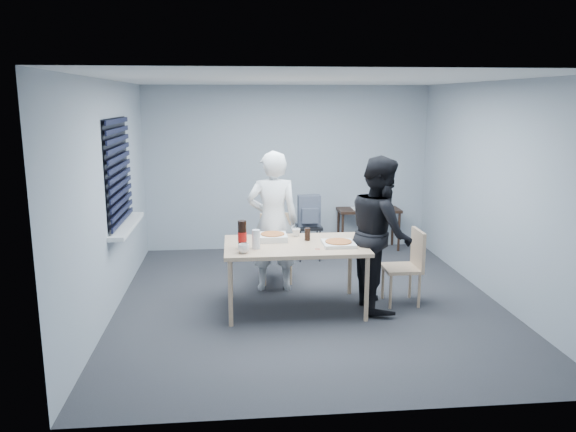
{
  "coord_description": "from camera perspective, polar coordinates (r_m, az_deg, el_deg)",
  "views": [
    {
      "loc": [
        -0.87,
        -6.37,
        2.39
      ],
      "look_at": [
        -0.23,
        0.1,
        1.03
      ],
      "focal_mm": 35.0,
      "sensor_mm": 36.0,
      "label": 1
    }
  ],
  "objects": [
    {
      "name": "chair_right",
      "position": [
        6.77,
        12.17,
        -4.53
      ],
      "size": [
        0.42,
        0.42,
        0.89
      ],
      "color": "tan",
      "rests_on": "ground"
    },
    {
      "name": "pizza_box_b",
      "position": [
        6.33,
        5.15,
        -2.77
      ],
      "size": [
        0.35,
        0.35,
        0.05
      ],
      "rotation": [
        0.0,
        0.0,
        0.18
      ],
      "color": "white",
      "rests_on": "dining_table"
    },
    {
      "name": "room",
      "position": [
        6.97,
        -16.59,
        3.51
      ],
      "size": [
        5.0,
        5.0,
        5.0
      ],
      "color": "#2B2C30",
      "rests_on": "ground"
    },
    {
      "name": "black_box",
      "position": [
        9.13,
        9.57,
        0.92
      ],
      "size": [
        0.14,
        0.11,
        0.06
      ],
      "primitive_type": "cube",
      "rotation": [
        0.0,
        0.0,
        -0.15
      ],
      "color": "black",
      "rests_on": "side_table"
    },
    {
      "name": "stool",
      "position": [
        8.46,
        2.14,
        -1.72
      ],
      "size": [
        0.37,
        0.37,
        0.52
      ],
      "color": "black",
      "rests_on": "ground"
    },
    {
      "name": "papers",
      "position": [
        9.08,
        7.25,
        0.77
      ],
      "size": [
        0.25,
        0.33,
        0.01
      ],
      "primitive_type": "cube",
      "rotation": [
        0.0,
        0.0,
        0.09
      ],
      "color": "white",
      "rests_on": "side_table"
    },
    {
      "name": "pizza_box_a",
      "position": [
        6.53,
        -1.57,
        -2.13
      ],
      "size": [
        0.32,
        0.32,
        0.08
      ],
      "rotation": [
        0.0,
        0.0,
        -0.2
      ],
      "color": "white",
      "rests_on": "dining_table"
    },
    {
      "name": "soda_bottle",
      "position": [
        6.14,
        -4.66,
        -1.97
      ],
      "size": [
        0.1,
        0.1,
        0.32
      ],
      "rotation": [
        0.0,
        0.0,
        0.17
      ],
      "color": "black",
      "rests_on": "dining_table"
    },
    {
      "name": "side_table",
      "position": [
        9.1,
        8.2,
        0.25
      ],
      "size": [
        0.99,
        0.44,
        0.66
      ],
      "color": "black",
      "rests_on": "ground"
    },
    {
      "name": "dining_table",
      "position": [
        6.38,
        0.71,
        -3.36
      ],
      "size": [
        1.59,
        1.01,
        0.78
      ],
      "color": "tan",
      "rests_on": "ground"
    },
    {
      "name": "cola_glass",
      "position": [
        6.51,
        1.99,
        -1.87
      ],
      "size": [
        0.08,
        0.08,
        0.15
      ],
      "primitive_type": "cylinder",
      "rotation": [
        0.0,
        0.0,
        -0.14
      ],
      "color": "black",
      "rests_on": "dining_table"
    },
    {
      "name": "person_white",
      "position": [
        7.02,
        -1.55,
        -0.55
      ],
      "size": [
        0.65,
        0.42,
        1.77
      ],
      "primitive_type": "imported",
      "rotation": [
        0.0,
        0.0,
        3.14
      ],
      "color": "white",
      "rests_on": "ground"
    },
    {
      "name": "chair_far",
      "position": [
        7.49,
        -1.21,
        -2.68
      ],
      "size": [
        0.42,
        0.42,
        0.89
      ],
      "color": "tan",
      "rests_on": "ground"
    },
    {
      "name": "backpack",
      "position": [
        8.38,
        2.17,
        0.5
      ],
      "size": [
        0.33,
        0.24,
        0.46
      ],
      "rotation": [
        0.0,
        0.0,
        0.05
      ],
      "color": "#565C64",
      "rests_on": "stool"
    },
    {
      "name": "person_black",
      "position": [
        6.49,
        9.35,
        -1.73
      ],
      "size": [
        0.47,
        0.86,
        1.77
      ],
      "primitive_type": "imported",
      "rotation": [
        0.0,
        0.0,
        1.57
      ],
      "color": "black",
      "rests_on": "ground"
    },
    {
      "name": "mug_b",
      "position": [
        6.71,
        0.83,
        -1.69
      ],
      "size": [
        0.1,
        0.1,
        0.09
      ],
      "primitive_type": "imported",
      "color": "white",
      "rests_on": "dining_table"
    },
    {
      "name": "mug_a",
      "position": [
        6.01,
        -4.52,
        -3.31
      ],
      "size": [
        0.17,
        0.17,
        0.1
      ],
      "primitive_type": "imported",
      "rotation": [
        0.0,
        0.0,
        0.52
      ],
      "color": "white",
      "rests_on": "dining_table"
    },
    {
      "name": "plastic_cups",
      "position": [
        6.16,
        -3.26,
        -2.37
      ],
      "size": [
        0.1,
        0.1,
        0.21
      ],
      "primitive_type": "cylinder",
      "rotation": [
        0.0,
        0.0,
        -0.09
      ],
      "color": "silver",
      "rests_on": "dining_table"
    },
    {
      "name": "rubber_band",
      "position": [
        6.16,
        3.02,
        -3.37
      ],
      "size": [
        0.06,
        0.06,
        0.0
      ],
      "primitive_type": "torus",
      "rotation": [
        0.0,
        0.0,
        -0.04
      ],
      "color": "red",
      "rests_on": "dining_table"
    }
  ]
}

